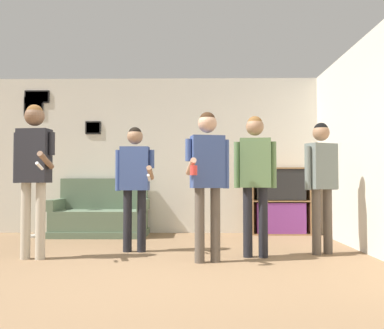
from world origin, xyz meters
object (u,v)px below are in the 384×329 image
at_px(person_player_foreground_center, 135,176).
at_px(person_watcher_holding_cup, 207,170).
at_px(bookshelf, 280,201).
at_px(person_player_foreground_left, 34,162).
at_px(person_spectator_far_right, 322,174).
at_px(floor_lamp, 37,159).
at_px(person_spectator_near_bookshelf, 255,170).
at_px(couch, 101,217).

xyz_separation_m(person_player_foreground_center, person_watcher_holding_cup, (0.91, -0.69, 0.06)).
height_order(bookshelf, person_player_foreground_left, person_player_foreground_left).
distance_m(person_player_foreground_center, person_spectator_far_right, 2.34).
distance_m(floor_lamp, person_spectator_near_bookshelf, 3.76).
bearing_deg(person_spectator_near_bookshelf, bookshelf, 71.94).
bearing_deg(couch, person_player_foreground_center, -63.56).
bearing_deg(couch, person_spectator_near_bookshelf, -40.87).
relative_size(bookshelf, person_spectator_near_bookshelf, 0.67).
distance_m(person_player_foreground_center, person_watcher_holding_cup, 1.15).
relative_size(floor_lamp, person_player_foreground_center, 1.07).
bearing_deg(bookshelf, person_spectator_far_right, -85.80).
relative_size(person_player_foreground_center, person_spectator_far_right, 0.98).
bearing_deg(person_spectator_far_right, couch, 150.88).
bearing_deg(person_player_foreground_center, bookshelf, 39.45).
distance_m(couch, person_player_foreground_left, 2.31).
xyz_separation_m(person_player_foreground_center, person_spectator_near_bookshelf, (1.48, -0.37, 0.06)).
relative_size(floor_lamp, person_spectator_far_right, 1.05).
bearing_deg(person_watcher_holding_cup, floor_lamp, 141.93).
bearing_deg(person_watcher_holding_cup, bookshelf, 62.86).
bearing_deg(person_player_foreground_center, floor_lamp, 141.46).
distance_m(person_watcher_holding_cup, person_spectator_near_bookshelf, 0.66).
xyz_separation_m(person_player_foreground_left, person_spectator_near_bookshelf, (2.58, 0.16, -0.09)).
bearing_deg(person_spectator_far_right, person_player_foreground_center, 176.71).
relative_size(couch, person_spectator_far_right, 0.95).
bearing_deg(person_watcher_holding_cup, person_player_foreground_left, 175.39).
bearing_deg(bookshelf, couch, -176.35).
bearing_deg(bookshelf, person_watcher_holding_cup, -117.14).
bearing_deg(couch, bookshelf, 3.65).
relative_size(bookshelf, person_watcher_holding_cup, 0.67).
bearing_deg(person_spectator_near_bookshelf, floor_lamp, 151.25).
distance_m(person_player_foreground_center, person_spectator_near_bookshelf, 1.53).
xyz_separation_m(bookshelf, person_spectator_far_right, (0.14, -1.94, 0.43)).
distance_m(floor_lamp, person_spectator_far_right, 4.44).
xyz_separation_m(person_watcher_holding_cup, person_spectator_far_right, (1.42, 0.56, -0.04)).
height_order(person_spectator_near_bookshelf, person_spectator_far_right, person_spectator_near_bookshelf).
xyz_separation_m(floor_lamp, person_watcher_holding_cup, (2.72, -2.13, -0.22)).
relative_size(bookshelf, floor_lamp, 0.66).
bearing_deg(person_player_foreground_left, person_spectator_far_right, 6.58).
relative_size(person_player_foreground_center, person_spectator_near_bookshelf, 0.95).
relative_size(couch, person_player_foreground_left, 0.86).
bearing_deg(floor_lamp, person_player_foreground_left, -70.02).
xyz_separation_m(bookshelf, person_watcher_holding_cup, (-1.28, -2.49, 0.47)).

